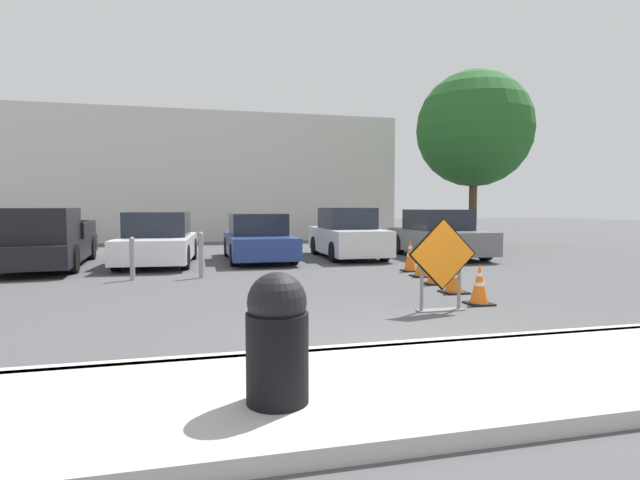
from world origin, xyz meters
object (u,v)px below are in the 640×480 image
Objects in this scene: traffic_cone_nearest at (479,285)px; parked_car_second at (258,239)px; parked_car_fourth at (439,235)px; bollard_second at (132,257)px; parked_car_third at (347,235)px; traffic_cone_fourth at (422,263)px; traffic_cone_fifth at (410,255)px; traffic_cone_second at (454,277)px; traffic_cone_third at (434,266)px; parked_car_nearest at (158,241)px; road_closed_sign at (442,261)px; trash_bin at (277,337)px; bollard_nearest at (201,254)px; pickup_truck at (44,241)px.

parked_car_second is at bearing 109.38° from traffic_cone_nearest.
parked_car_fourth reaches higher than bollard_second.
parked_car_third is at bearing -178.44° from parked_car_second.
traffic_cone_fifth is at bearing 81.98° from traffic_cone_fourth.
traffic_cone_third is (0.13, 1.07, 0.07)m from traffic_cone_second.
parked_car_nearest is at bearing 83.61° from bollard_second.
traffic_cone_third is 6.43m from parked_car_second.
road_closed_sign is 4.85m from traffic_cone_fifth.
trash_bin is at bearing -130.96° from traffic_cone_second.
parked_car_fourth is at bearing 61.90° from traffic_cone_third.
road_closed_sign is at bearing 83.81° from parked_car_third.
trash_bin is (-4.65, -7.91, 0.24)m from traffic_cone_fifth.
parked_car_third is (-0.03, 6.81, 0.41)m from traffic_cone_second.
traffic_cone_fifth is 0.19× the size of parked_car_second.
parked_car_fourth is at bearing 52.25° from traffic_cone_fifth.
parked_car_third reaches higher than parked_car_fourth.
road_closed_sign is 2.23× the size of traffic_cone_fourth.
parked_car_third is 3.84× the size of bollard_nearest.
trash_bin reaches higher than traffic_cone_second.
parked_car_fourth is at bearing 21.56° from bollard_nearest.
pickup_truck is at bearing 162.53° from traffic_cone_fifth.
traffic_cone_second is at bearing -34.70° from bollard_nearest.
pickup_truck is 2.87m from parked_car_nearest.
traffic_cone_fourth is at bearing 153.11° from pickup_truck.
parked_car_third is (0.99, 8.26, -0.07)m from road_closed_sign.
parked_car_fourth reaches higher than traffic_cone_second.
bollard_nearest reaches higher than traffic_cone_third.
parked_car_nearest is 2.92m from parked_car_second.
trash_bin reaches higher than traffic_cone_nearest.
trash_bin is (-1.24, -11.51, -0.00)m from parked_car_second.
traffic_cone_second is 0.15× the size of parked_car_fourth.
trash_bin is at bearing 102.39° from parked_car_nearest.
traffic_cone_fourth is 0.66× the size of trash_bin.
road_closed_sign reaches higher than bollard_nearest.
traffic_cone_fifth reaches higher than traffic_cone_third.
trash_bin is (-4.52, -6.96, 0.33)m from traffic_cone_fourth.
bollard_nearest is at bearing 145.30° from traffic_cone_second.
bollard_second is (-3.22, -3.52, -0.14)m from parked_car_second.
traffic_cone_fourth is (0.52, 3.30, -0.02)m from traffic_cone_nearest.
traffic_cone_nearest is at bearing 67.92° from parked_car_fourth.
parked_car_nearest is 8.64m from parked_car_fourth.
traffic_cone_second is at bearing 136.78° from parked_car_nearest.
parked_car_third is 0.96× the size of parked_car_fourth.
parked_car_fourth is 8.06m from bollard_nearest.
parked_car_nearest is (-4.77, 7.69, -0.11)m from road_closed_sign.
parked_car_fourth reaches higher than trash_bin.
traffic_cone_nearest is at bearing -97.41° from traffic_cone_third.
road_closed_sign reaches higher than traffic_cone_nearest.
pickup_truck is 3.78m from bollard_second.
traffic_cone_fifth is at bearing 52.61° from parked_car_fourth.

